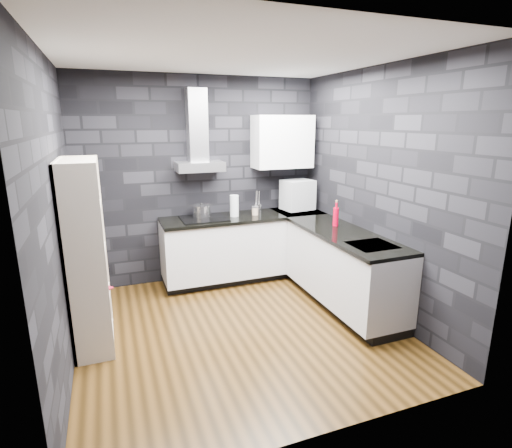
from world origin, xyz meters
TOP-DOWN VIEW (x-y plane):
  - ground at (0.00, 0.00)m, footprint 3.20×3.20m
  - ceiling at (0.00, 0.00)m, footprint 3.20×3.20m
  - wall_back at (0.00, 1.62)m, footprint 3.20×0.05m
  - wall_front at (0.00, -1.62)m, footprint 3.20×0.05m
  - wall_left at (-1.62, 0.00)m, footprint 0.05×3.20m
  - wall_right at (1.62, 0.00)m, footprint 0.05×3.20m
  - toekick_back at (0.50, 1.34)m, footprint 2.18×0.50m
  - toekick_right at (1.34, 0.10)m, footprint 0.50×1.78m
  - counter_back_cab at (0.50, 1.30)m, footprint 2.20×0.60m
  - counter_right_cab at (1.30, 0.10)m, footprint 0.60×1.80m
  - counter_back_top at (0.50, 1.29)m, footprint 2.20×0.62m
  - counter_right_top at (1.29, 0.10)m, footprint 0.62×1.80m
  - counter_corner_top at (1.30, 1.30)m, footprint 0.62×0.62m
  - hood_body at (-0.05, 1.43)m, footprint 0.60×0.34m
  - hood_chimney at (-0.05, 1.50)m, footprint 0.24×0.20m
  - upper_cabinet at (1.10, 1.43)m, footprint 0.80×0.35m
  - cooktop at (-0.05, 1.30)m, footprint 0.58×0.50m
  - sink_rim at (1.30, -0.40)m, footprint 0.44×0.40m
  - pot at (-0.06, 1.39)m, footprint 0.28×0.28m
  - glass_vase at (0.36, 1.30)m, footprint 0.14×0.14m
  - storage_jar at (0.65, 1.27)m, footprint 0.10×0.10m
  - utensil_crock at (0.69, 1.30)m, footprint 0.13×0.13m
  - appliance_garage at (1.30, 1.31)m, footprint 0.45×0.37m
  - red_bottle at (1.35, 0.39)m, footprint 0.07×0.07m
  - bookshelf at (-1.42, 0.26)m, footprint 0.40×0.82m
  - fruit_bowl at (-1.42, 0.17)m, footprint 0.25×0.25m
  - book_red at (-1.41, 0.42)m, footprint 0.14×0.11m
  - book_second at (-1.44, 0.39)m, footprint 0.16×0.04m

SIDE VIEW (x-z plane):
  - ground at x=0.00m, z-range 0.00..0.00m
  - toekick_back at x=0.50m, z-range 0.00..0.10m
  - toekick_right at x=1.34m, z-range 0.00..0.10m
  - counter_back_cab at x=0.50m, z-range 0.10..0.86m
  - counter_right_cab at x=1.30m, z-range 0.10..0.86m
  - book_red at x=-1.41m, z-range 0.46..0.68m
  - book_second at x=-1.44m, z-range 0.49..0.70m
  - counter_back_top at x=0.50m, z-range 0.86..0.90m
  - counter_right_top at x=1.29m, z-range 0.86..0.90m
  - counter_corner_top at x=1.30m, z-range 0.86..0.90m
  - sink_rim at x=1.30m, z-range 0.89..0.90m
  - bookshelf at x=-1.42m, z-range 0.00..1.80m
  - cooktop at x=-0.05m, z-range 0.90..0.91m
  - fruit_bowl at x=-1.42m, z-range 0.91..0.96m
  - storage_jar at x=0.65m, z-range 0.90..1.00m
  - utensil_crock at x=0.69m, z-range 0.90..1.04m
  - pot at x=-0.06m, z-range 0.91..1.05m
  - red_bottle at x=1.35m, z-range 0.90..1.12m
  - glass_vase at x=0.36m, z-range 0.90..1.18m
  - appliance_garage at x=1.30m, z-range 0.92..1.33m
  - wall_back at x=0.00m, z-range 0.00..2.70m
  - wall_front at x=0.00m, z-range 0.00..2.70m
  - wall_left at x=-1.62m, z-range 0.00..2.70m
  - wall_right at x=1.62m, z-range 0.00..2.70m
  - hood_body at x=-0.05m, z-range 1.50..1.62m
  - upper_cabinet at x=1.10m, z-range 1.50..2.20m
  - hood_chimney at x=-0.05m, z-range 1.62..2.52m
  - ceiling at x=0.00m, z-range 2.70..2.70m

